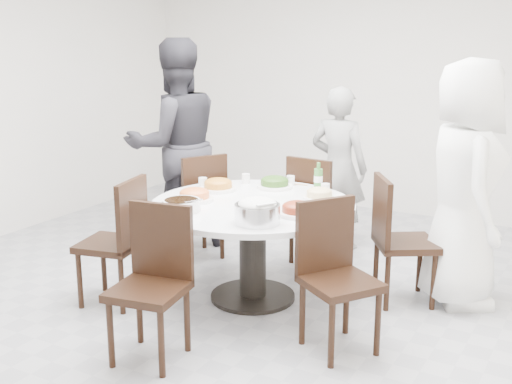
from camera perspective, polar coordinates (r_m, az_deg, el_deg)
The scene contains 22 objects.
floor at distance 4.81m, azimuth -0.21°, elevation -10.05°, with size 6.00×6.00×0.01m, color #A2A2A6.
wall_back at distance 7.18m, azimuth 11.89°, elevation 9.27°, with size 6.00×0.01×2.80m, color white.
dining_table at distance 4.81m, azimuth -0.29°, elevation -5.28°, with size 1.50×1.50×0.75m, color white.
chair_ne at distance 4.86m, azimuth 13.18°, elevation -4.21°, with size 0.42×0.42×0.95m, color black.
chair_n at distance 5.57m, azimuth 5.62°, elevation -1.52°, with size 0.42×0.42×0.95m, color black.
chair_nw at distance 5.68m, azimuth -5.41°, elevation -1.20°, with size 0.42×0.42×0.95m, color black.
chair_sw at distance 4.83m, azimuth -12.82°, elevation -4.30°, with size 0.42×0.42×0.95m, color black.
chair_s at distance 3.96m, azimuth -9.58°, elevation -8.32°, with size 0.42×0.42×0.95m, color black.
chair_se at distance 4.05m, azimuth 7.53°, elevation -7.72°, with size 0.42×0.42×0.95m, color black.
diner_right at distance 4.85m, azimuth 18.02°, elevation 0.66°, with size 0.88×0.57×1.80m, color white.
diner_middle at distance 5.92m, azimuth 7.35°, elevation 2.10°, with size 0.55×0.36×1.50m, color black.
diner_left at distance 5.92m, azimuth -7.17°, elevation 4.16°, with size 0.93×0.73×1.92m, color black.
dish_greens at distance 5.13m, azimuth 1.66°, elevation 0.76°, with size 0.29×0.29×0.07m, color white.
dish_pale at distance 4.79m, azimuth 5.65°, elevation -0.31°, with size 0.24×0.24×0.07m, color white.
dish_orange at distance 5.06m, azimuth -3.39°, elevation 0.57°, with size 0.28×0.28×0.08m, color white.
dish_redbrown at distance 4.38m, azimuth 3.74°, elevation -1.63°, with size 0.28×0.28×0.07m, color white.
dish_tofu at distance 4.76m, azimuth -5.49°, elevation -0.35°, with size 0.28×0.28×0.07m, color white.
rice_bowl at distance 4.18m, azimuth 0.11°, elevation -1.95°, with size 0.30×0.30×0.13m, color silver.
soup_bowl at distance 4.50m, azimuth -6.65°, elevation -1.18°, with size 0.27×0.27×0.08m, color white.
beverage_bottle at distance 5.02m, azimuth 5.56°, elevation 1.34°, with size 0.07×0.07×0.23m, color #35712D.
tea_cups at distance 5.22m, azimuth 3.54°, elevation 1.02°, with size 0.07×0.07×0.08m, color white.
chopsticks at distance 5.28m, azimuth 3.48°, elevation 0.79°, with size 0.24×0.04×0.01m, color tan, non-canonical shape.
Camera 1 is at (2.18, -3.81, 1.97)m, focal length 45.00 mm.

